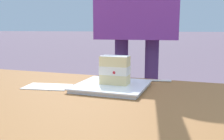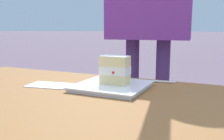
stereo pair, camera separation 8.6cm
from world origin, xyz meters
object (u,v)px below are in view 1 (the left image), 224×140
patio_table (70,139)px  paper_napkin (48,87)px  dessert_fork (146,80)px  cake_slice (115,70)px  dessert_plate (112,86)px

patio_table → paper_napkin: size_ratio=8.01×
dessert_fork → paper_napkin: dessert_fork is taller
cake_slice → paper_napkin: (-0.23, -0.06, -0.06)m
patio_table → paper_napkin: paper_napkin is taller
dessert_plate → dessert_fork: dessert_plate is taller
patio_table → cake_slice: size_ratio=14.23×
dessert_plate → paper_napkin: 0.23m
patio_table → dessert_fork: 0.41m
dessert_fork → patio_table: bearing=-109.6°
paper_napkin → dessert_fork: bearing=34.5°
patio_table → dessert_plate: (0.05, 0.22, 0.11)m
patio_table → cake_slice: bearing=75.8°
dessert_fork → cake_slice: bearing=-117.0°
cake_slice → patio_table: bearing=-104.2°
patio_table → dessert_fork: bearing=70.4°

